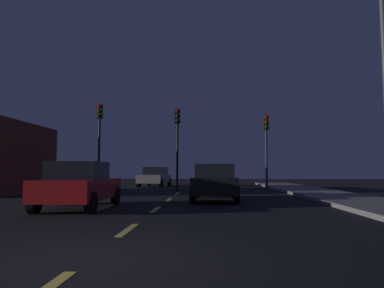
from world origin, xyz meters
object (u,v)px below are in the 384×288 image
traffic_signal_center (177,133)px  traffic_signal_right (266,138)px  car_stopped_ahead (215,182)px  car_adjacent_lane (80,185)px  traffic_signal_left (99,130)px  street_lamp_right (378,74)px  car_oncoming_far (155,177)px

traffic_signal_center → traffic_signal_right: traffic_signal_center is taller
car_stopped_ahead → car_adjacent_lane: (-4.55, -3.20, 0.01)m
car_stopped_ahead → traffic_signal_left: bearing=138.5°
traffic_signal_center → street_lamp_right: 11.79m
traffic_signal_center → car_adjacent_lane: size_ratio=1.26×
traffic_signal_center → car_stopped_ahead: bearing=-70.8°
traffic_signal_left → car_oncoming_far: (2.53, 6.08, -2.96)m
traffic_signal_left → traffic_signal_right: (10.22, -0.00, -0.49)m
traffic_signal_left → car_stopped_ahead: size_ratio=1.35×
car_oncoming_far → street_lamp_right: street_lamp_right is taller
traffic_signal_center → traffic_signal_right: size_ratio=1.09×
traffic_signal_center → car_oncoming_far: (-2.31, 6.08, -2.75)m
traffic_signal_right → car_adjacent_lane: (-7.76, -9.40, -2.47)m
traffic_signal_left → traffic_signal_right: bearing=-0.0°
traffic_signal_left → traffic_signal_right: traffic_signal_left is taller
traffic_signal_left → traffic_signal_center: size_ratio=1.07×
traffic_signal_right → car_oncoming_far: (-7.69, 6.08, -2.47)m
traffic_signal_left → street_lamp_right: street_lamp_right is taller
car_stopped_ahead → car_oncoming_far: 13.08m
car_stopped_ahead → street_lamp_right: street_lamp_right is taller
car_adjacent_lane → street_lamp_right: 10.83m
traffic_signal_right → car_stopped_ahead: size_ratio=1.16×
car_adjacent_lane → street_lamp_right: bearing=3.2°
car_oncoming_far → traffic_signal_right: bearing=-38.3°
car_oncoming_far → traffic_signal_left: bearing=-112.6°
car_stopped_ahead → car_oncoming_far: size_ratio=0.89×
street_lamp_right → traffic_signal_center: bearing=131.3°
traffic_signal_center → car_oncoming_far: traffic_signal_center is taller
car_oncoming_far → traffic_signal_center: bearing=-69.2°
traffic_signal_left → street_lamp_right: 15.40m
traffic_signal_left → car_oncoming_far: traffic_signal_left is taller
car_adjacent_lane → car_oncoming_far: car_adjacent_lane is taller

